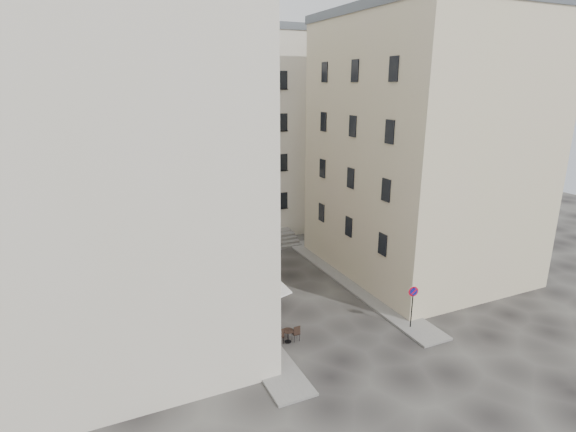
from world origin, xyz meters
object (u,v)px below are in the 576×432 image
no_parking_sign (413,299)px  bistro_table_a (288,335)px  bistro_table_b (269,320)px  pedestrian (268,301)px

no_parking_sign → bistro_table_a: (-7.09, 1.67, -1.42)m
no_parking_sign → bistro_table_b: (-7.38, 3.66, -1.47)m
no_parking_sign → bistro_table_a: bearing=178.2°
bistro_table_a → bistro_table_b: bearing=98.1°
no_parking_sign → bistro_table_a: size_ratio=2.03×
bistro_table_b → no_parking_sign: bearing=-26.4°
bistro_table_b → pedestrian: size_ratio=0.68×
bistro_table_b → bistro_table_a: bearing=-81.9°
pedestrian → bistro_table_b: bearing=46.3°
bistro_table_a → bistro_table_b: (-0.28, 1.99, -0.04)m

